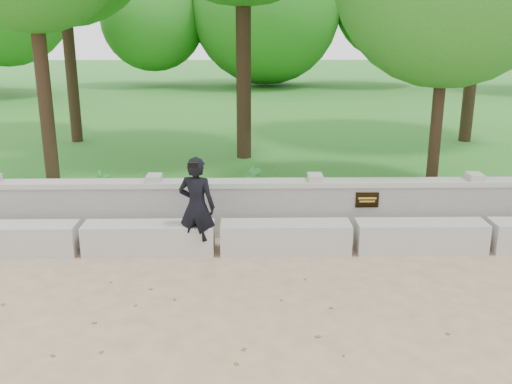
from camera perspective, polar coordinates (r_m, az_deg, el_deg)
ground at (r=6.94m, az=12.45°, el=-11.74°), size 80.00×80.00×0.00m
lawn at (r=20.24m, az=3.51°, el=7.52°), size 40.00×22.00×0.25m
concrete_bench at (r=8.54m, az=9.69°, el=-4.44°), size 11.90×0.45×0.45m
parapet_wall at (r=9.11m, az=8.98°, el=-1.48°), size 12.50×0.35×0.90m
man_main at (r=8.16m, az=-5.93°, el=-1.49°), size 0.61×0.56×1.47m
shrub_a at (r=9.92m, az=-15.12°, el=0.27°), size 0.41×0.39×0.64m
shrub_b at (r=9.78m, az=-0.29°, el=0.57°), size 0.42×0.44×0.63m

